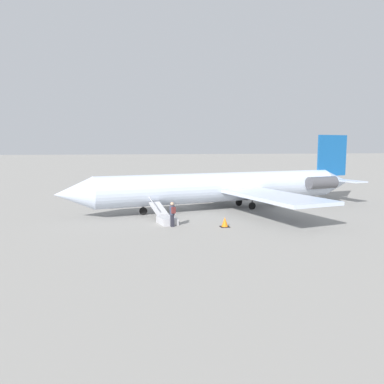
% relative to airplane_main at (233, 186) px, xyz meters
% --- Properties ---
extents(ground_plane, '(600.00, 600.00, 0.00)m').
position_rel_airplane_main_xyz_m(ground_plane, '(0.92, 0.13, -2.04)').
color(ground_plane, gray).
extents(airplane_main, '(29.35, 22.33, 6.81)m').
position_rel_airplane_main_xyz_m(airplane_main, '(0.00, 0.00, 0.00)').
color(airplane_main, silver).
rests_on(airplane_main, ground).
extents(boarding_stairs, '(1.58, 4.12, 1.70)m').
position_rel_airplane_main_xyz_m(boarding_stairs, '(7.23, 4.90, -1.66)').
color(boarding_stairs, '#B2B2B7').
rests_on(boarding_stairs, ground).
extents(passenger, '(0.37, 0.56, 1.74)m').
position_rel_airplane_main_xyz_m(passenger, '(7.01, 6.35, -1.04)').
color(passenger, '#23232D').
rests_on(passenger, ground).
extents(traffic_cone_near_stairs, '(0.63, 0.63, 0.69)m').
position_rel_airplane_main_xyz_m(traffic_cone_near_stairs, '(3.49, 7.41, -1.71)').
color(traffic_cone_near_stairs, black).
rests_on(traffic_cone_near_stairs, ground).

